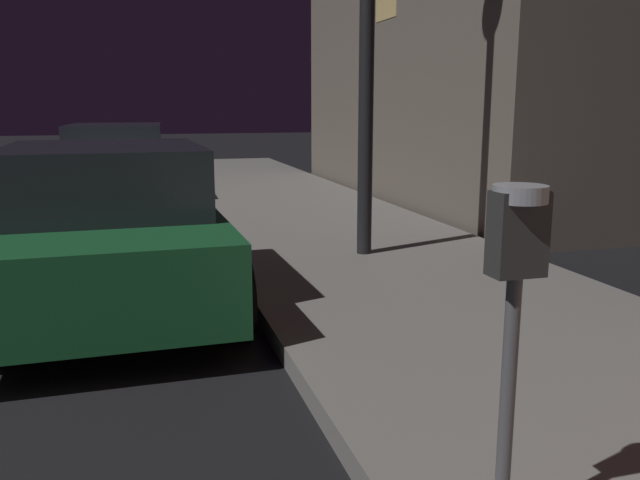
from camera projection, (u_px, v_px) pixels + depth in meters
parking_meter at (515, 277)px, 2.31m from camera, size 0.19×0.19×1.34m
car_green at (109, 226)px, 5.80m from camera, size 2.08×4.08×1.43m
car_white at (118, 164)px, 11.79m from camera, size 2.16×4.43×1.43m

